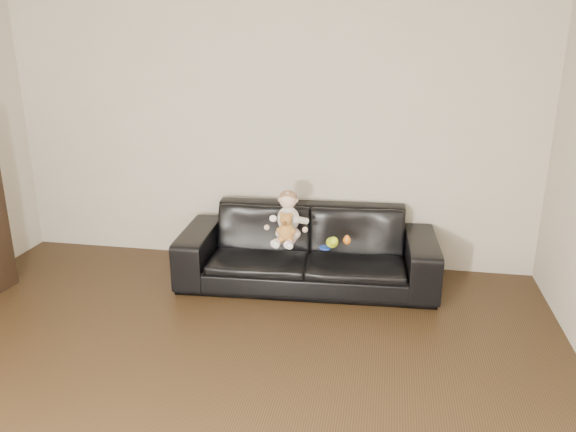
% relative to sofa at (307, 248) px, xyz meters
% --- Properties ---
extents(wall_back, '(5.00, 0.00, 5.00)m').
position_rel_sofa_xyz_m(wall_back, '(-0.46, 0.50, 0.97)').
color(wall_back, '#BAB09C').
rests_on(wall_back, ground).
extents(sofa, '(2.29, 1.00, 0.66)m').
position_rel_sofa_xyz_m(sofa, '(0.00, 0.00, 0.00)').
color(sofa, black).
rests_on(sofa, floor).
extents(baby, '(0.33, 0.40, 0.44)m').
position_rel_sofa_xyz_m(baby, '(-0.16, -0.12, 0.30)').
color(baby, beige).
rests_on(baby, sofa).
extents(teddy_bear, '(0.16, 0.16, 0.25)m').
position_rel_sofa_xyz_m(teddy_bear, '(-0.15, -0.26, 0.27)').
color(teddy_bear, '#AE7431').
rests_on(teddy_bear, sofa).
extents(toy_green, '(0.12, 0.14, 0.09)m').
position_rel_sofa_xyz_m(toy_green, '(0.24, -0.21, 0.15)').
color(toy_green, '#B0CC18').
rests_on(toy_green, sofa).
extents(toy_rattle, '(0.08, 0.08, 0.07)m').
position_rel_sofa_xyz_m(toy_rattle, '(0.36, -0.12, 0.14)').
color(toy_rattle, orange).
rests_on(toy_rattle, sofa).
extents(toy_blue_disc, '(0.10, 0.10, 0.01)m').
position_rel_sofa_xyz_m(toy_blue_disc, '(0.18, -0.25, 0.11)').
color(toy_blue_disc, '#1836C3').
rests_on(toy_blue_disc, sofa).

